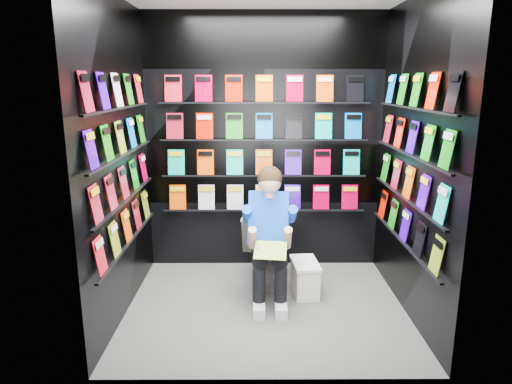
{
  "coord_description": "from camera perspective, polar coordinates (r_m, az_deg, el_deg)",
  "views": [
    {
      "loc": [
        -0.1,
        -3.65,
        1.92
      ],
      "look_at": [
        -0.09,
        0.15,
        1.0
      ],
      "focal_mm": 32.0,
      "sensor_mm": 36.0,
      "label": 1
    }
  ],
  "objects": [
    {
      "name": "comics_back",
      "position": [
        4.66,
        1.01,
        5.99
      ],
      "size": [
        2.1,
        0.06,
        1.37
      ],
      "primitive_type": null,
      "color": "#B90033",
      "rests_on": "wall_back"
    },
    {
      "name": "toilet",
      "position": [
        4.52,
        1.47,
        -6.52
      ],
      "size": [
        0.52,
        0.8,
        0.73
      ],
      "primitive_type": "imported",
      "rotation": [
        0.0,
        0.0,
        3.0
      ],
      "color": "silver",
      "rests_on": "floor"
    },
    {
      "name": "comics_right",
      "position": [
        3.91,
        18.76,
        3.81
      ],
      "size": [
        0.06,
        1.7,
        1.37
      ],
      "primitive_type": null,
      "color": "#B90033",
      "rests_on": "wall_right"
    },
    {
      "name": "longbox_lid",
      "position": [
        4.27,
        6.17,
        -8.84
      ],
      "size": [
        0.26,
        0.42,
        0.03
      ],
      "primitive_type": "cube",
      "rotation": [
        0.0,
        0.0,
        0.09
      ],
      "color": "white",
      "rests_on": "longbox"
    },
    {
      "name": "comics_left",
      "position": [
        3.85,
        -16.39,
        3.83
      ],
      "size": [
        0.06,
        1.7,
        1.37
      ],
      "primitive_type": null,
      "color": "#B90033",
      "rests_on": "wall_left"
    },
    {
      "name": "wall_right",
      "position": [
        3.92,
        19.17,
        3.73
      ],
      "size": [
        0.04,
        2.0,
        2.6
      ],
      "primitive_type": "cube",
      "color": "black",
      "rests_on": "floor"
    },
    {
      "name": "wall_left",
      "position": [
        3.86,
        -16.81,
        3.75
      ],
      "size": [
        0.04,
        2.0,
        2.6
      ],
      "primitive_type": "cube",
      "color": "black",
      "rests_on": "floor"
    },
    {
      "name": "floor",
      "position": [
        4.12,
        1.23,
        -14.17
      ],
      "size": [
        2.4,
        2.4,
        0.0
      ],
      "primitive_type": "plane",
      "color": "#575855",
      "rests_on": "ground"
    },
    {
      "name": "held_comic",
      "position": [
        3.76,
        1.82,
        -7.3
      ],
      "size": [
        0.28,
        0.19,
        0.11
      ],
      "primitive_type": "cube",
      "rotation": [
        -0.96,
        0.0,
        -0.14
      ],
      "color": "green",
      "rests_on": "reader"
    },
    {
      "name": "wall_front",
      "position": [
        2.72,
        1.89,
        0.4
      ],
      "size": [
        2.4,
        0.04,
        2.6
      ],
      "primitive_type": "cube",
      "color": "black",
      "rests_on": "floor"
    },
    {
      "name": "wall_back",
      "position": [
        4.69,
        1.0,
        5.98
      ],
      "size": [
        2.4,
        0.04,
        2.6
      ],
      "primitive_type": "cube",
      "color": "black",
      "rests_on": "floor"
    },
    {
      "name": "longbox",
      "position": [
        4.33,
        6.11,
        -10.76
      ],
      "size": [
        0.24,
        0.4,
        0.29
      ],
      "primitive_type": "cube",
      "rotation": [
        0.0,
        0.0,
        0.09
      ],
      "color": "white",
      "rests_on": "floor"
    },
    {
      "name": "reader",
      "position": [
        4.04,
        1.66,
        -3.37
      ],
      "size": [
        0.57,
        0.76,
        1.29
      ],
      "primitive_type": null,
      "rotation": [
        0.0,
        0.0,
        -0.14
      ],
      "color": "blue",
      "rests_on": "toilet"
    }
  ]
}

